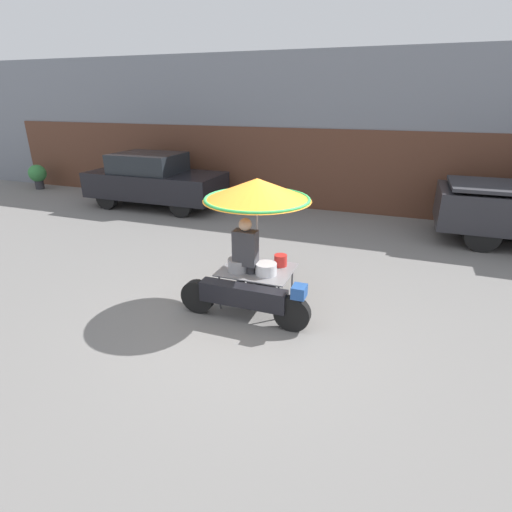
{
  "coord_description": "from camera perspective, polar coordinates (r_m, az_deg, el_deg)",
  "views": [
    {
      "loc": [
        1.94,
        -5.13,
        3.27
      ],
      "look_at": [
        -0.12,
        0.49,
        0.87
      ],
      "focal_mm": 28.0,
      "sensor_mm": 36.0,
      "label": 1
    }
  ],
  "objects": [
    {
      "name": "parked_car",
      "position": [
        13.05,
        -14.33,
        10.48
      ],
      "size": [
        4.22,
        1.83,
        1.66
      ],
      "color": "black",
      "rests_on": "ground"
    },
    {
      "name": "ground_plane",
      "position": [
        6.39,
        -0.49,
        -8.95
      ],
      "size": [
        36.0,
        36.0,
        0.0
      ],
      "primitive_type": "plane",
      "color": "slate"
    },
    {
      "name": "potted_plant",
      "position": [
        17.35,
        -28.74,
        10.17
      ],
      "size": [
        0.63,
        0.63,
        0.91
      ],
      "color": "#2D2D33",
      "rests_on": "ground"
    },
    {
      "name": "vendor_person",
      "position": [
        6.39,
        -1.5,
        -0.42
      ],
      "size": [
        0.38,
        0.22,
        1.53
      ],
      "color": "#2D2D33",
      "rests_on": "ground"
    },
    {
      "name": "shopfront_building",
      "position": [
        13.22,
        12.2,
        16.88
      ],
      "size": [
        28.0,
        2.06,
        4.5
      ],
      "color": "gray",
      "rests_on": "ground"
    },
    {
      "name": "vendor_motorcycle_cart",
      "position": [
        6.19,
        -0.06,
        6.17
      ],
      "size": [
        2.12,
        1.69,
        2.12
      ],
      "color": "black",
      "rests_on": "ground"
    }
  ]
}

